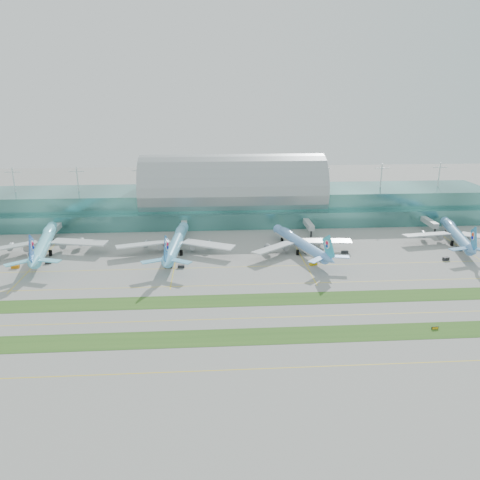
{
  "coord_description": "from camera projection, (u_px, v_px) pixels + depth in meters",
  "views": [
    {
      "loc": [
        -15.18,
        -174.23,
        84.07
      ],
      "look_at": [
        0.0,
        55.0,
        9.0
      ],
      "focal_mm": 35.0,
      "sensor_mm": 36.0,
      "label": 1
    }
  ],
  "objects": [
    {
      "name": "terminal",
      "position": [
        233.0,
        198.0,
        310.05
      ],
      "size": [
        340.0,
        69.1,
        36.0
      ],
      "color": "#3D7A75",
      "rests_on": "ground"
    },
    {
      "name": "ground",
      "position": [
        249.0,
        302.0,
        192.31
      ],
      "size": [
        700.0,
        700.0,
        0.0
      ],
      "primitive_type": "plane",
      "color": "gray",
      "rests_on": "ground"
    },
    {
      "name": "gse_d",
      "position": [
        181.0,
        266.0,
        228.75
      ],
      "size": [
        3.26,
        1.91,
        1.39
      ],
      "primitive_type": "cube",
      "rotation": [
        0.0,
        0.0,
        -0.03
      ],
      "color": "black",
      "rests_on": "ground"
    },
    {
      "name": "taxiway_sign_east",
      "position": [
        435.0,
        328.0,
        170.5
      ],
      "size": [
        2.64,
        0.52,
        1.11
      ],
      "rotation": [
        0.0,
        0.0,
        0.08
      ],
      "color": "black",
      "rests_on": "ground"
    },
    {
      "name": "gse_a",
      "position": [
        15.0,
        267.0,
        228.19
      ],
      "size": [
        3.68,
        1.87,
        1.65
      ],
      "primitive_type": "cube",
      "rotation": [
        0.0,
        0.0,
        0.02
      ],
      "color": "orange",
      "rests_on": "ground"
    },
    {
      "name": "taxiline_d",
      "position": [
        242.0,
        267.0,
        230.25
      ],
      "size": [
        420.0,
        0.35,
        0.01
      ],
      "primitive_type": "cube",
      "color": "yellow",
      "rests_on": "ground"
    },
    {
      "name": "taxiline_b",
      "position": [
        252.0,
        318.0,
        179.03
      ],
      "size": [
        420.0,
        0.35,
        0.01
      ],
      "primitive_type": "cube",
      "color": "yellow",
      "rests_on": "ground"
    },
    {
      "name": "grass_strip_far",
      "position": [
        248.0,
        300.0,
        194.2
      ],
      "size": [
        420.0,
        12.0,
        0.08
      ],
      "primitive_type": "cube",
      "color": "#2D591E",
      "rests_on": "ground"
    },
    {
      "name": "gse_g",
      "position": [
        446.0,
        259.0,
        238.71
      ],
      "size": [
        3.59,
        2.69,
        1.63
      ],
      "primitive_type": "cube",
      "rotation": [
        0.0,
        0.0,
        0.31
      ],
      "color": "black",
      "rests_on": "ground"
    },
    {
      "name": "gse_f",
      "position": [
        345.0,
        252.0,
        248.62
      ],
      "size": [
        3.74,
        1.91,
        1.35
      ],
      "primitive_type": "cube",
      "rotation": [
        0.0,
        0.0,
        -0.07
      ],
      "color": "black",
      "rests_on": "ground"
    },
    {
      "name": "airliner_d",
      "position": [
        456.0,
        234.0,
        262.61
      ],
      "size": [
        58.44,
        67.44,
        18.8
      ],
      "rotation": [
        0.0,
        0.0,
        -0.24
      ],
      "color": "#5B92C8",
      "rests_on": "ground"
    },
    {
      "name": "gse_h",
      "position": [
        461.0,
        249.0,
        252.68
      ],
      "size": [
        3.37,
        2.45,
        1.54
      ],
      "primitive_type": "cube",
      "rotation": [
        0.0,
        0.0,
        0.21
      ],
      "color": "black",
      "rests_on": "ground"
    },
    {
      "name": "airliner_c",
      "position": [
        299.0,
        242.0,
        249.26
      ],
      "size": [
        56.15,
        65.1,
        18.34
      ],
      "rotation": [
        0.0,
        0.0,
        0.3
      ],
      "color": "#69A2E7",
      "rests_on": "ground"
    },
    {
      "name": "gse_c",
      "position": [
        169.0,
        266.0,
        228.63
      ],
      "size": [
        3.71,
        1.93,
        1.51
      ],
      "primitive_type": "cube",
      "rotation": [
        0.0,
        0.0,
        -0.01
      ],
      "color": "black",
      "rests_on": "ground"
    },
    {
      "name": "airliner_a",
      "position": [
        44.0,
        242.0,
        246.85
      ],
      "size": [
        65.27,
        74.88,
        20.69
      ],
      "rotation": [
        0.0,
        0.0,
        0.17
      ],
      "color": "#6CD5EE",
      "rests_on": "ground"
    },
    {
      "name": "taxiline_c",
      "position": [
        245.0,
        285.0,
        209.38
      ],
      "size": [
        420.0,
        0.35,
        0.01
      ],
      "primitive_type": "cube",
      "color": "yellow",
      "rests_on": "ground"
    },
    {
      "name": "gse_b",
      "position": [
        48.0,
        262.0,
        234.33
      ],
      "size": [
        3.15,
        2.09,
        1.37
      ],
      "primitive_type": "cube",
      "rotation": [
        0.0,
        0.0,
        0.18
      ],
      "color": "black",
      "rests_on": "ground"
    },
    {
      "name": "grass_strip_near",
      "position": [
        255.0,
        336.0,
        165.74
      ],
      "size": [
        420.0,
        12.0,
        0.08
      ],
      "primitive_type": "cube",
      "color": "#2D591E",
      "rests_on": "ground"
    },
    {
      "name": "airliner_b",
      "position": [
        176.0,
        242.0,
        248.04
      ],
      "size": [
        63.24,
        72.02,
        19.81
      ],
      "rotation": [
        0.0,
        0.0,
        -0.08
      ],
      "color": "#6EC7F4",
      "rests_on": "ground"
    },
    {
      "name": "taxiline_a",
      "position": [
        262.0,
        369.0,
        146.79
      ],
      "size": [
        420.0,
        0.35,
        0.01
      ],
      "primitive_type": "cube",
      "color": "yellow",
      "rests_on": "ground"
    },
    {
      "name": "gse_e",
      "position": [
        313.0,
        264.0,
        232.35
      ],
      "size": [
        4.23,
        2.96,
        1.52
      ],
      "primitive_type": "cube",
      "rotation": [
        0.0,
        0.0,
        0.34
      ],
      "color": "#C8A10B",
      "rests_on": "ground"
    }
  ]
}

